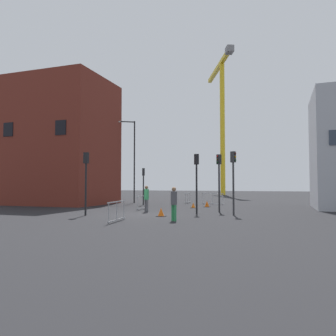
# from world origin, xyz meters

# --- Properties ---
(ground) EXTENTS (160.00, 160.00, 0.00)m
(ground) POSITION_xyz_m (0.00, 0.00, 0.00)
(ground) COLOR black
(brick_building) EXTENTS (9.64, 7.86, 12.39)m
(brick_building) POSITION_xyz_m (-12.26, 8.05, 6.19)
(brick_building) COLOR maroon
(brick_building) RESTS_ON ground
(construction_crane) EXTENTS (8.09, 17.46, 25.74)m
(construction_crane) POSITION_xyz_m (-1.73, 42.33, 16.94)
(construction_crane) COLOR yellow
(construction_crane) RESTS_ON ground
(streetlamp_tall) EXTENTS (1.75, 1.05, 8.73)m
(streetlamp_tall) POSITION_xyz_m (-6.20, 12.10, 5.07)
(streetlamp_tall) COLOR black
(streetlamp_tall) RESTS_ON ground
(traffic_light_corner) EXTENTS (0.33, 0.39, 3.50)m
(traffic_light_corner) POSITION_xyz_m (-3.65, 9.13, 2.38)
(traffic_light_corner) COLOR #232326
(traffic_light_corner) RESTS_ON ground
(traffic_light_far) EXTENTS (0.35, 0.39, 4.09)m
(traffic_light_far) POSITION_xyz_m (4.62, 3.37, 2.74)
(traffic_light_far) COLOR #232326
(traffic_light_far) RESTS_ON ground
(traffic_light_near) EXTENTS (0.36, 0.38, 4.00)m
(traffic_light_near) POSITION_xyz_m (3.42, 1.61, 2.68)
(traffic_light_near) COLOR black
(traffic_light_near) RESTS_ON ground
(traffic_light_island) EXTENTS (0.39, 0.34, 4.07)m
(traffic_light_island) POSITION_xyz_m (5.91, 1.32, 2.73)
(traffic_light_island) COLOR #2D2D30
(traffic_light_island) RESTS_ON ground
(traffic_light_crosswalk) EXTENTS (0.38, 0.25, 3.99)m
(traffic_light_crosswalk) POSITION_xyz_m (-2.91, -1.88, 2.68)
(traffic_light_crosswalk) COLOR black
(traffic_light_crosswalk) RESTS_ON ground
(pedestrian_walking) EXTENTS (0.34, 0.34, 1.82)m
(pedestrian_walking) POSITION_xyz_m (3.33, -3.06, 1.07)
(pedestrian_walking) COLOR #2D844C
(pedestrian_walking) RESTS_ON ground
(pedestrian_waiting) EXTENTS (0.34, 0.34, 1.87)m
(pedestrian_waiting) POSITION_xyz_m (-0.27, 1.75, 1.10)
(pedestrian_waiting) COLOR #4C4C51
(pedestrian_waiting) RESTS_ON ground
(safety_barrier_rear) EXTENTS (0.39, 2.55, 1.08)m
(safety_barrier_rear) POSITION_xyz_m (0.60, -4.38, 0.56)
(safety_barrier_rear) COLOR gray
(safety_barrier_rear) RESTS_ON ground
(safety_barrier_mid_span) EXTENTS (2.15, 0.06, 1.08)m
(safety_barrier_mid_span) POSITION_xyz_m (2.45, 11.93, 0.56)
(safety_barrier_mid_span) COLOR #B2B5BA
(safety_barrier_mid_span) RESTS_ON ground
(safety_barrier_left_run) EXTENTS (0.10, 1.84, 1.08)m
(safety_barrier_left_run) POSITION_xyz_m (-0.46, 13.37, 0.56)
(safety_barrier_left_run) COLOR #9EA0A5
(safety_barrier_left_run) RESTS_ON ground
(safety_barrier_right_run) EXTENTS (0.14, 2.25, 1.08)m
(safety_barrier_right_run) POSITION_xyz_m (-1.51, 3.90, 0.56)
(safety_barrier_right_run) COLOR #9EA0A5
(safety_barrier_right_run) RESTS_ON ground
(traffic_cone_by_barrier) EXTENTS (0.53, 0.53, 0.53)m
(traffic_cone_by_barrier) POSITION_xyz_m (2.65, 8.42, 0.25)
(traffic_cone_by_barrier) COLOR black
(traffic_cone_by_barrier) RESTS_ON ground
(traffic_cone_on_verge) EXTENTS (0.53, 0.53, 0.53)m
(traffic_cone_on_verge) POSITION_xyz_m (1.79, -0.86, 0.24)
(traffic_cone_on_verge) COLOR black
(traffic_cone_on_verge) RESTS_ON ground
(traffic_cone_striped) EXTENTS (0.45, 0.45, 0.46)m
(traffic_cone_striped) POSITION_xyz_m (1.82, 6.86, 0.21)
(traffic_cone_striped) COLOR black
(traffic_cone_striped) RESTS_ON ground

